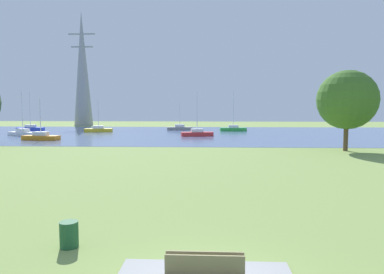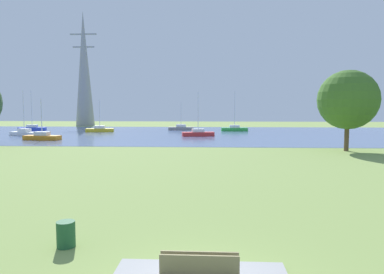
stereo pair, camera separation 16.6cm
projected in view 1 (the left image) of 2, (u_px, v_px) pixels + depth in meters
ground_plane at (208, 158)px, 29.85m from camera, size 160.00×160.00×0.00m
bench_facing_water at (205, 270)px, 8.19m from camera, size 1.80×0.48×0.89m
litter_bin at (69, 234)px, 10.68m from camera, size 0.56×0.56×0.80m
water_surface at (209, 134)px, 57.72m from camera, size 140.00×40.00×0.02m
sailboat_yellow at (99, 129)px, 61.77m from camera, size 4.98×2.25×5.70m
sailboat_blue at (31, 128)px, 65.51m from camera, size 4.96×2.16×7.46m
sailboat_orange at (41, 137)px, 46.19m from camera, size 4.93×2.00×5.48m
sailboat_red at (197, 133)px, 52.70m from camera, size 4.99×2.36×6.70m
sailboat_green at (233, 129)px, 64.23m from camera, size 4.87×1.74×7.35m
sailboat_white at (23, 133)px, 53.07m from camera, size 5.02×3.04×6.86m
sailboat_gray at (180, 128)px, 66.84m from camera, size 4.86×1.69×5.29m
tree_mid_shore at (347, 100)px, 34.28m from camera, size 5.83×5.83×7.98m
electricity_pylon at (82, 69)px, 83.56m from camera, size 6.40×4.40×27.26m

